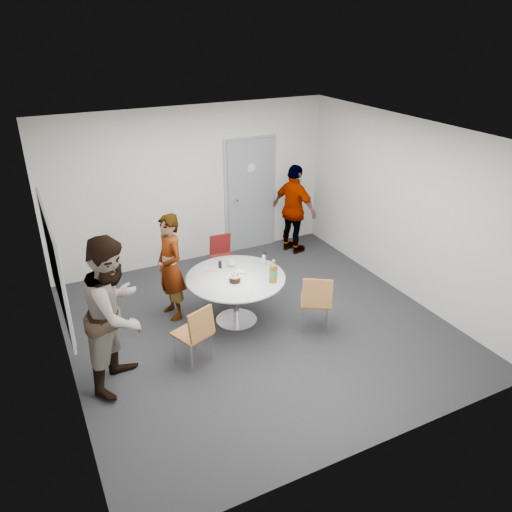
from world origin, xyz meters
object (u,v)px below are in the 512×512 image
person_right (294,210)px  table (238,283)px  chair_far (222,253)px  person_main (170,267)px  chair_near_left (196,330)px  door (250,195)px  whiteboard (55,264)px  person_left (116,313)px  chair_near_right (317,299)px

person_right → table: bearing=112.9°
chair_far → person_main: bearing=36.6°
chair_near_left → person_right: bearing=19.3°
chair_far → door: bearing=-131.9°
whiteboard → person_main: size_ratio=1.21×
door → chair_near_left: size_ratio=2.56×
chair_near_left → person_main: size_ratio=0.53×
person_main → person_right: (2.69, 1.14, 0.04)m
chair_near_left → chair_far: chair_near_left is taller
chair_near_left → chair_far: 2.28m
person_left → person_right: (3.67, 2.26, -0.12)m
chair_near_right → chair_far: chair_near_right is taller
door → person_main: (-2.06, -1.67, -0.24)m
whiteboard → table: 2.43m
whiteboard → door: bearing=32.7°
chair_near_left → table: bearing=16.2°
whiteboard → person_right: whiteboard is taller
chair_far → person_right: (1.60, 0.43, 0.35)m
door → person_right: size_ratio=1.29×
person_left → person_right: person_left is taller
person_left → chair_near_right: bearing=-56.6°
door → whiteboard: 4.25m
whiteboard → chair_near_left: size_ratio=2.29×
person_right → person_main: bearing=93.9°
table → chair_far: size_ratio=1.77×
table → person_main: size_ratio=0.88×
table → whiteboard: bearing=-178.9°
chair_near_right → person_right: size_ratio=0.53×
chair_far → person_left: 2.80m
door → chair_near_right: door is taller
table → person_right: (1.90, 1.71, 0.20)m
table → chair_near_left: (-0.88, -0.67, -0.12)m
whiteboard → person_left: whiteboard is taller
door → table: door is taller
person_main → chair_near_right: bearing=44.2°
person_left → door: bearing=-10.3°
table → person_left: bearing=-162.8°
table → person_left: (-1.77, -0.55, 0.32)m
person_right → chair_near_right: bearing=137.3°
door → chair_far: 1.48m
chair_near_right → person_main: (-1.62, 1.29, 0.25)m
person_main → person_right: person_right is taller
table → person_left: person_left is taller
person_right → chair_near_left: bearing=111.5°
person_main → person_left: 1.50m
chair_near_right → person_main: person_main is taller
whiteboard → chair_far: 3.06m
person_left → chair_near_left: bearing=-60.7°
chair_near_right → person_right: bearing=98.6°
door → person_left: size_ratio=1.13×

